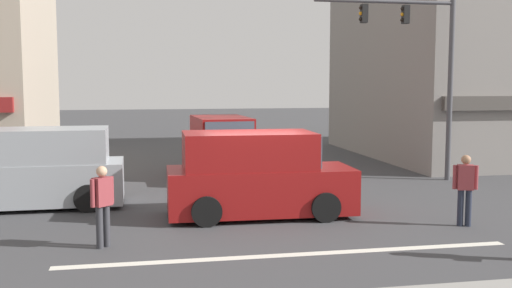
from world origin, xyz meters
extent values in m
plane|color=#3D3D3F|center=(0.00, 0.00, 0.00)|extent=(120.00, 120.00, 0.00)
cube|color=silver|center=(0.00, -3.50, 0.00)|extent=(9.00, 0.24, 0.01)
cube|color=gray|center=(13.28, 10.62, 4.54)|extent=(12.21, 11.72, 9.09)
cylinder|color=brown|center=(8.65, 7.58, 3.53)|extent=(0.22, 0.22, 7.06)
cylinder|color=#47474C|center=(7.46, 4.19, 3.10)|extent=(0.18, 0.18, 6.20)
cylinder|color=#47474C|center=(5.06, 4.19, 5.95)|extent=(4.80, 0.12, 0.12)
cube|color=black|center=(5.78, 4.19, 5.55)|extent=(0.20, 0.24, 0.60)
sphere|color=black|center=(5.66, 4.19, 5.73)|extent=(0.12, 0.12, 0.12)
sphere|color=orange|center=(5.66, 4.19, 5.55)|extent=(0.12, 0.12, 0.12)
sphere|color=black|center=(5.66, 4.19, 5.37)|extent=(0.12, 0.12, 0.12)
cube|color=black|center=(4.34, 4.19, 5.55)|extent=(0.20, 0.24, 0.60)
sphere|color=black|center=(4.22, 4.19, 5.73)|extent=(0.12, 0.12, 0.12)
sphere|color=orange|center=(4.22, 4.19, 5.55)|extent=(0.12, 0.12, 0.12)
sphere|color=black|center=(4.22, 4.19, 5.37)|extent=(0.12, 0.12, 0.12)
cube|color=maroon|center=(0.07, -0.04, 0.66)|extent=(4.65, 1.96, 1.10)
cube|color=maroon|center=(-0.23, -0.03, 1.66)|extent=(3.25, 1.88, 0.90)
cube|color=#475666|center=(1.39, -0.07, 1.66)|extent=(0.10, 1.66, 0.76)
cylinder|color=black|center=(1.52, 0.84, 0.36)|extent=(0.72, 0.22, 0.72)
cylinder|color=black|center=(1.47, -1.00, 0.36)|extent=(0.72, 0.22, 0.72)
cylinder|color=black|center=(-1.33, 0.92, 0.36)|extent=(0.72, 0.22, 0.72)
cylinder|color=black|center=(-1.38, -0.92, 0.36)|extent=(0.72, 0.22, 0.72)
cube|color=maroon|center=(-0.01, 6.31, 0.66)|extent=(2.07, 4.69, 1.10)
cube|color=maroon|center=(-0.03, 6.61, 1.66)|extent=(1.96, 3.29, 0.90)
cube|color=#475666|center=(0.05, 5.00, 1.66)|extent=(1.66, 0.14, 0.76)
cylinder|color=black|center=(0.98, 4.94, 0.36)|extent=(0.24, 0.73, 0.72)
cylinder|color=black|center=(-0.86, 4.84, 0.36)|extent=(0.24, 0.73, 0.72)
cylinder|color=black|center=(0.83, 7.78, 0.36)|extent=(0.24, 0.73, 0.72)
cylinder|color=black|center=(-1.00, 7.69, 0.36)|extent=(0.24, 0.73, 0.72)
cube|color=#999EA3|center=(-5.64, 2.14, 0.66)|extent=(4.61, 1.87, 1.10)
cube|color=#999EA3|center=(-5.34, 2.14, 1.66)|extent=(3.21, 1.82, 0.90)
cylinder|color=black|center=(-4.21, 1.23, 0.36)|extent=(0.72, 0.20, 0.72)
cylinder|color=black|center=(-4.22, 3.07, 0.36)|extent=(0.72, 0.20, 0.72)
cylinder|color=#232838|center=(4.60, -2.01, 0.43)|extent=(0.14, 0.14, 0.86)
cylinder|color=#232838|center=(4.43, -1.96, 0.43)|extent=(0.14, 0.14, 0.86)
cube|color=maroon|center=(4.52, -1.99, 1.15)|extent=(0.41, 0.32, 0.58)
sphere|color=#9E7051|center=(4.52, -1.99, 1.56)|extent=(0.22, 0.22, 0.22)
cylinder|color=maroon|center=(4.75, -2.06, 1.15)|extent=(0.09, 0.09, 0.56)
cylinder|color=maroon|center=(4.29, -1.91, 1.15)|extent=(0.09, 0.09, 0.56)
cylinder|color=#333338|center=(-3.56, -2.19, 0.43)|extent=(0.14, 0.14, 0.86)
cylinder|color=#333338|center=(-3.69, -2.31, 0.43)|extent=(0.14, 0.14, 0.86)
cube|color=maroon|center=(-3.63, -2.25, 1.15)|extent=(0.41, 0.41, 0.58)
sphere|color=tan|center=(-3.63, -2.25, 1.56)|extent=(0.22, 0.22, 0.22)
cylinder|color=maroon|center=(-3.45, -2.09, 1.15)|extent=(0.09, 0.09, 0.56)
cylinder|color=maroon|center=(-3.80, -2.41, 1.15)|extent=(0.09, 0.09, 0.56)
camera|label=1|loc=(-2.84, -14.49, 3.34)|focal=42.00mm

